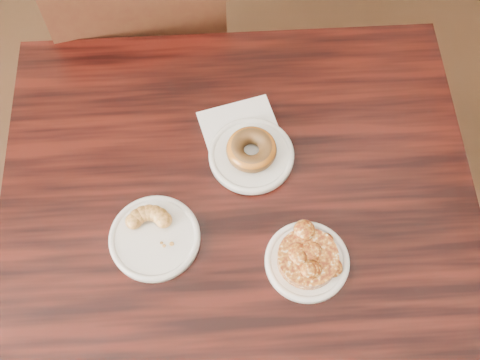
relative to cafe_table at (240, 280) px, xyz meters
name	(u,v)px	position (x,y,z in m)	size (l,w,h in m)	color
room_walls	(380,237)	(-0.01, -0.29, 1.02)	(5.02, 5.02, 2.80)	tan
cafe_table	(240,280)	(0.00, 0.00, 0.00)	(0.94, 0.94, 0.75)	black
chair_far	(145,45)	(0.00, 0.73, 0.08)	(0.44, 0.44, 0.90)	black
napkin	(242,134)	(0.08, 0.19, 0.38)	(0.16, 0.16, 0.00)	white
plate_donut	(251,155)	(0.08, 0.13, 0.38)	(0.17, 0.17, 0.01)	silver
plate_cruller	(155,238)	(-0.16, 0.03, 0.38)	(0.17, 0.17, 0.01)	silver
plate_fritter	(307,262)	(0.09, -0.12, 0.38)	(0.16, 0.16, 0.01)	white
glazed_donut	(251,150)	(0.08, 0.13, 0.41)	(0.10, 0.10, 0.04)	brown
apple_fritter	(308,257)	(0.09, -0.12, 0.41)	(0.15, 0.15, 0.04)	#4B1608
cruller_fragment	(153,234)	(-0.16, 0.03, 0.40)	(0.11, 0.11, 0.03)	brown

